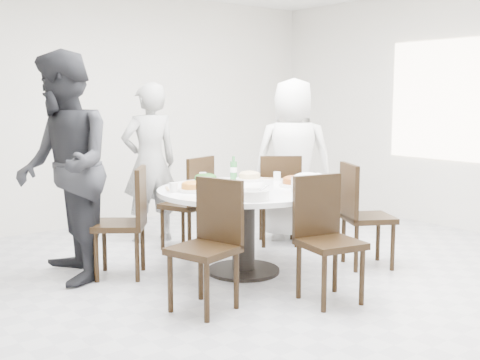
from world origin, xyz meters
TOP-DOWN VIEW (x-y plane):
  - floor at (0.00, 0.00)m, footprint 6.00×6.00m
  - wall_back at (0.00, 3.00)m, footprint 6.00×0.01m
  - wall_right at (3.00, 0.00)m, footprint 0.01×6.00m
  - window at (2.98, 0.00)m, footprint 0.04×2.20m
  - dining_table at (-0.08, 0.32)m, footprint 1.50×1.50m
  - chair_ne at (0.86, 0.91)m, footprint 0.59×0.59m
  - chair_n at (-0.02, 1.33)m, footprint 0.54×0.54m
  - chair_nw at (-0.99, 0.89)m, footprint 0.59×0.59m
  - chair_sw at (-0.91, -0.24)m, footprint 0.52×0.52m
  - chair_s at (-0.05, -0.68)m, footprint 0.50×0.50m
  - chair_se at (0.93, -0.24)m, footprint 0.57×0.57m
  - diner_right at (1.14, 0.98)m, footprint 1.01×0.97m
  - diner_middle at (-0.13, 1.85)m, footprint 0.67×0.49m
  - diner_left at (-1.40, 1.06)m, footprint 0.92×1.07m
  - dish_greens at (-0.17, 0.77)m, footprint 0.26×0.26m
  - dish_pale at (0.27, 0.67)m, footprint 0.26×0.26m
  - dish_orange at (-0.52, 0.46)m, footprint 0.24×0.24m
  - dish_redbrown at (0.36, 0.14)m, footprint 0.29×0.29m
  - dish_tofu at (-0.54, 0.13)m, footprint 0.24×0.24m
  - rice_bowl at (0.23, -0.15)m, footprint 0.28×0.28m
  - soup_bowl at (-0.38, -0.17)m, footprint 0.25×0.25m
  - beverage_bottle at (0.18, 0.81)m, footprint 0.07×0.07m
  - tea_cups at (-0.08, 0.92)m, footprint 0.07×0.07m
  - chopsticks at (-0.08, 0.96)m, footprint 0.24×0.04m

SIDE VIEW (x-z plane):
  - floor at x=0.00m, z-range -0.01..0.01m
  - dining_table at x=-0.08m, z-range 0.00..0.75m
  - chair_ne at x=0.86m, z-range 0.00..0.95m
  - chair_n at x=-0.02m, z-range 0.00..0.95m
  - chair_nw at x=-0.99m, z-range 0.00..0.95m
  - chair_sw at x=-0.91m, z-range 0.00..0.95m
  - chair_s at x=-0.05m, z-range 0.00..0.95m
  - chair_se at x=0.93m, z-range 0.00..0.95m
  - chopsticks at x=-0.08m, z-range 0.75..0.76m
  - dish_tofu at x=-0.54m, z-range 0.75..0.81m
  - dish_orange at x=-0.52m, z-range 0.75..0.81m
  - dish_greens at x=-0.17m, z-range 0.75..0.82m
  - dish_pale at x=0.27m, z-range 0.75..0.82m
  - dish_redbrown at x=0.36m, z-range 0.75..0.82m
  - soup_bowl at x=-0.38m, z-range 0.75..0.83m
  - tea_cups at x=-0.08m, z-range 0.75..0.83m
  - rice_bowl at x=0.23m, z-range 0.75..0.87m
  - diner_middle at x=-0.13m, z-range 0.00..1.69m
  - beverage_bottle at x=0.18m, z-range 0.75..0.98m
  - diner_right at x=1.14m, z-range 0.00..1.74m
  - diner_left at x=-1.40m, z-range 0.00..1.93m
  - wall_back at x=0.00m, z-range 0.00..2.80m
  - wall_right at x=3.00m, z-range 0.00..2.80m
  - window at x=2.98m, z-range 0.80..2.20m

